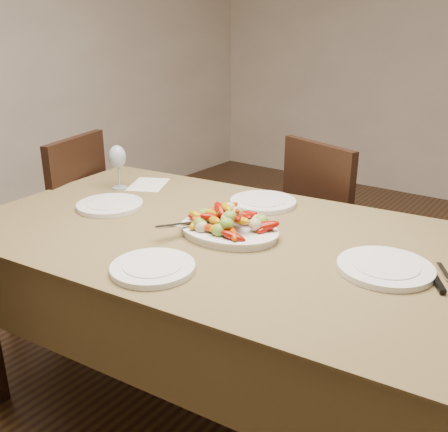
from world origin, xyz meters
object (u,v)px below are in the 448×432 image
dining_table (224,326)px  serving_platter (229,232)px  wine_glass (118,166)px  chair_far (341,234)px  chair_left (52,227)px  plate_far (263,202)px  plate_right (385,268)px  plate_left (110,205)px  plate_near (153,268)px

dining_table → serving_platter: 0.39m
dining_table → wine_glass: size_ratio=8.98×
chair_far → serving_platter: bearing=107.5°
chair_left → plate_far: bearing=86.2°
serving_platter → chair_left: bearing=175.3°
plate_right → plate_far: 0.67m
plate_right → wine_glass: (-1.23, 0.10, 0.09)m
plate_left → wine_glass: bearing=129.2°
dining_table → plate_near: 0.53m
chair_left → plate_right: bearing=72.2°
serving_platter → dining_table: bearing=161.1°
plate_left → plate_near: (0.53, -0.30, 0.00)m
plate_right → chair_left: bearing=178.5°
plate_right → wine_glass: bearing=175.6°
plate_far → wine_glass: (-0.63, -0.19, 0.09)m
plate_far → plate_left: bearing=-139.9°
plate_far → wine_glass: 0.66m
plate_left → chair_left: bearing=167.1°
dining_table → wine_glass: (-0.68, 0.14, 0.48)m
dining_table → plate_near: (0.01, -0.36, 0.39)m
chair_left → serving_platter: 1.23m
chair_left → plate_near: chair_left is taller
plate_near → dining_table: bearing=91.0°
dining_table → plate_far: size_ratio=6.93×
chair_left → plate_right: 1.73m
wine_glass → plate_left: bearing=-50.8°
chair_far → chair_left: 1.46m
dining_table → serving_platter: size_ratio=5.40×
plate_near → wine_glass: wine_glass is taller
chair_far → plate_left: 1.15m
dining_table → chair_far: chair_far is taller
plate_far → wine_glass: size_ratio=1.30×
plate_left → plate_far: size_ratio=0.98×
plate_right → dining_table: bearing=-175.3°
serving_platter → plate_left: 0.55m
wine_glass → chair_left: bearing=-173.8°
dining_table → plate_right: size_ratio=6.64×
chair_left → plate_left: bearing=60.7°
chair_far → dining_table: bearing=105.7°
plate_left → plate_near: same height
chair_far → serving_platter: chair_far is taller
serving_platter → plate_left: size_ratio=1.32×
dining_table → plate_right: plate_right is taller
dining_table → serving_platter: bearing=-18.9°
chair_far → wine_glass: wine_glass is taller
plate_right → plate_near: 0.68m
serving_platter → plate_near: (-0.02, -0.35, -0.00)m
dining_table → serving_platter: (0.03, -0.01, 0.39)m
serving_platter → plate_far: bearing=103.2°
serving_platter → plate_near: serving_platter is taller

